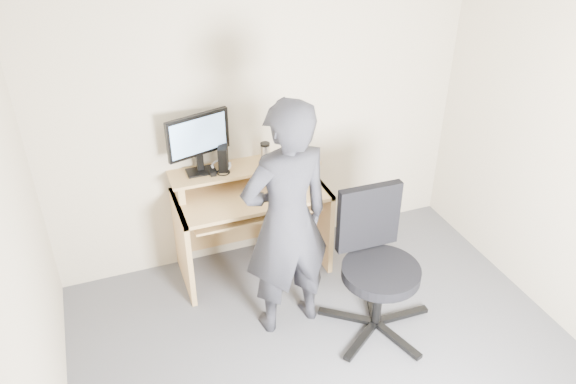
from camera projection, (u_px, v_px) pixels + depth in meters
back_wall at (262, 116)px, 4.46m from camera, size 3.50×0.02×2.50m
ceiling at (382, 3)px, 2.41m from camera, size 3.50×3.50×0.02m
desk at (249, 209)px, 4.59m from camera, size 1.20×0.60×0.91m
monitor at (198, 139)px, 4.23m from camera, size 0.50×0.18×0.49m
external_drive at (223, 158)px, 4.37m from camera, size 0.11×0.15×0.20m
travel_mug at (265, 155)px, 4.45m from camera, size 0.09×0.09×0.17m
smartphone at (268, 164)px, 4.48m from camera, size 0.09×0.14×0.01m
charger at (213, 174)px, 4.33m from camera, size 0.05×0.04×0.03m
headphones at (221, 166)px, 4.45m from camera, size 0.17×0.17×0.06m
keyboard at (259, 207)px, 4.41m from camera, size 0.46×0.19×0.03m
mouse at (284, 191)px, 4.41m from camera, size 0.10×0.07×0.04m
office_chair at (376, 259)px, 3.98m from camera, size 0.81×0.85×1.06m
person at (287, 222)px, 3.81m from camera, size 0.70×0.50×1.80m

